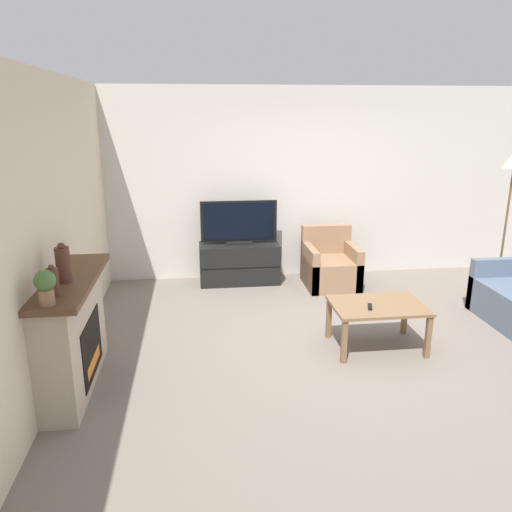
{
  "coord_description": "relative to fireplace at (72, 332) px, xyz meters",
  "views": [
    {
      "loc": [
        -1.55,
        -4.65,
        2.35
      ],
      "look_at": [
        -0.93,
        0.47,
        0.85
      ],
      "focal_mm": 35.0,
      "sensor_mm": 36.0,
      "label": 1
    }
  ],
  "objects": [
    {
      "name": "coffee_table",
      "position": [
        2.9,
        0.41,
        -0.1
      ],
      "size": [
        0.93,
        0.65,
        0.47
      ],
      "color": "brown",
      "rests_on": "ground"
    },
    {
      "name": "mantel_vase_left",
      "position": [
        0.02,
        -0.44,
        0.61
      ],
      "size": [
        0.09,
        0.09,
        0.25
      ],
      "color": "#512D23",
      "rests_on": "fireplace"
    },
    {
      "name": "remote",
      "position": [
        2.78,
        0.33,
        -0.03
      ],
      "size": [
        0.08,
        0.16,
        0.02
      ],
      "rotation": [
        0.0,
        0.0,
        -0.3
      ],
      "color": "black",
      "rests_on": "coffee_table"
    },
    {
      "name": "tv",
      "position": [
        1.68,
        2.62,
        0.33
      ],
      "size": [
        1.06,
        0.18,
        0.61
      ],
      "color": "black",
      "rests_on": "tv_stand"
    },
    {
      "name": "fireplace",
      "position": [
        0.0,
        0.0,
        0.0
      ],
      "size": [
        0.42,
        1.46,
        1.01
      ],
      "color": "#B7A893",
      "rests_on": "ground"
    },
    {
      "name": "tv_stand",
      "position": [
        1.68,
        2.62,
        -0.23
      ],
      "size": [
        1.12,
        0.48,
        0.56
      ],
      "color": "black",
      "rests_on": "ground"
    },
    {
      "name": "ground_plane",
      "position": [
        2.65,
        0.54,
        -0.52
      ],
      "size": [
        24.0,
        24.0,
        0.0
      ],
      "primitive_type": "plane",
      "color": "slate"
    },
    {
      "name": "wall_back",
      "position": [
        2.65,
        2.93,
        0.83
      ],
      "size": [
        12.0,
        0.06,
        2.7
      ],
      "color": "beige",
      "rests_on": "ground"
    },
    {
      "name": "potted_plant",
      "position": [
        0.02,
        -0.62,
        0.64
      ],
      "size": [
        0.15,
        0.15,
        0.26
      ],
      "color": "#936B4C",
      "rests_on": "fireplace"
    },
    {
      "name": "armchair",
      "position": [
        2.93,
        2.35,
        -0.25
      ],
      "size": [
        0.7,
        0.76,
        0.8
      ],
      "color": "#937051",
      "rests_on": "ground"
    },
    {
      "name": "mantel_vase_centre_left",
      "position": [
        0.02,
        -0.11,
        0.65
      ],
      "size": [
        0.12,
        0.12,
        0.33
      ],
      "color": "#512D23",
      "rests_on": "fireplace"
    },
    {
      "name": "wall_left",
      "position": [
        -0.18,
        0.54,
        0.83
      ],
      "size": [
        0.06,
        12.0,
        2.7
      ],
      "color": "beige",
      "rests_on": "ground"
    }
  ]
}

